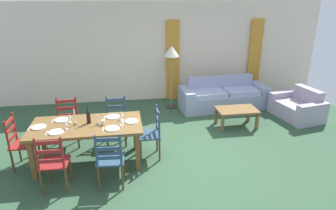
{
  "coord_description": "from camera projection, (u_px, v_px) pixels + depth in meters",
  "views": [
    {
      "loc": [
        -0.84,
        -4.83,
        2.88
      ],
      "look_at": [
        0.03,
        0.71,
        0.75
      ],
      "focal_mm": 31.66,
      "sensor_mm": 36.0,
      "label": 1
    }
  ],
  "objects": [
    {
      "name": "dinner_plate_far_left",
      "position": [
        62.0,
        120.0,
        5.27
      ],
      "size": [
        0.24,
        0.24,
        0.02
      ],
      "primitive_type": "cylinder",
      "color": "white",
      "rests_on": "dining_table"
    },
    {
      "name": "coffee_table",
      "position": [
        237.0,
        112.0,
        6.7
      ],
      "size": [
        0.9,
        0.56,
        0.42
      ],
      "color": "brown",
      "rests_on": "ground_plane"
    },
    {
      "name": "fork_near_left",
      "position": [
        47.0,
        133.0,
        4.79
      ],
      "size": [
        0.02,
        0.17,
        0.01
      ],
      "primitive_type": "cube",
      "rotation": [
        0.0,
        0.0,
        -0.01
      ],
      "color": "silver",
      "rests_on": "dining_table"
    },
    {
      "name": "dinner_plate_near_left",
      "position": [
        56.0,
        132.0,
        4.81
      ],
      "size": [
        0.24,
        0.24,
        0.02
      ],
      "primitive_type": "cylinder",
      "color": "white",
      "rests_on": "dining_table"
    },
    {
      "name": "dining_chair_far_left",
      "position": [
        68.0,
        122.0,
        5.86
      ],
      "size": [
        0.45,
        0.43,
        0.96
      ],
      "color": "maroon",
      "rests_on": "ground_plane"
    },
    {
      "name": "fork_head_west",
      "position": [
        29.0,
        128.0,
        4.97
      ],
      "size": [
        0.03,
        0.17,
        0.01
      ],
      "primitive_type": "cube",
      "rotation": [
        0.0,
        0.0,
        -0.07
      ],
      "color": "silver",
      "rests_on": "dining_table"
    },
    {
      "name": "armchair_upholstered",
      "position": [
        299.0,
        108.0,
        7.23
      ],
      "size": [
        1.0,
        1.29,
        0.72
      ],
      "color": "#A79BAF",
      "rests_on": "ground_plane"
    },
    {
      "name": "coffee_cup_primary",
      "position": [
        103.0,
        122.0,
        5.08
      ],
      "size": [
        0.07,
        0.07,
        0.09
      ],
      "primitive_type": "cylinder",
      "color": "beige",
      "rests_on": "dining_table"
    },
    {
      "name": "curtain_panel_left",
      "position": [
        173.0,
        61.0,
        8.21
      ],
      "size": [
        0.35,
        0.08,
        2.2
      ],
      "primitive_type": "cube",
      "color": "orange",
      "rests_on": "ground_plane"
    },
    {
      "name": "dinner_plate_head_west",
      "position": [
        39.0,
        127.0,
        4.99
      ],
      "size": [
        0.24,
        0.24,
        0.02
      ],
      "primitive_type": "cylinder",
      "color": "white",
      "rests_on": "dining_table"
    },
    {
      "name": "fork_near_right",
      "position": [
        103.0,
        129.0,
        4.92
      ],
      "size": [
        0.02,
        0.17,
        0.01
      ],
      "primitive_type": "cube",
      "rotation": [
        0.0,
        0.0,
        -0.01
      ],
      "color": "silver",
      "rests_on": "dining_table"
    },
    {
      "name": "candle_short",
      "position": [
        98.0,
        122.0,
        5.08
      ],
      "size": [
        0.05,
        0.05,
        0.19
      ],
      "color": "#998C66",
      "rests_on": "dining_table"
    },
    {
      "name": "dinner_plate_far_right",
      "position": [
        113.0,
        117.0,
        5.4
      ],
      "size": [
        0.24,
        0.24,
        0.02
      ],
      "primitive_type": "cylinder",
      "color": "white",
      "rests_on": "dining_table"
    },
    {
      "name": "ground_plane",
      "position": [
        172.0,
        156.0,
        5.61
      ],
      "size": [
        9.6,
        9.6,
        0.02
      ],
      "primitive_type": "cube",
      "color": "#304F36"
    },
    {
      "name": "dining_chair_near_right",
      "position": [
        110.0,
        159.0,
        4.55
      ],
      "size": [
        0.45,
        0.43,
        0.96
      ],
      "color": "navy",
      "rests_on": "ground_plane"
    },
    {
      "name": "wine_glass_near_left",
      "position": [
        66.0,
        123.0,
        4.9
      ],
      "size": [
        0.06,
        0.06,
        0.16
      ],
      "color": "white",
      "rests_on": "dining_table"
    },
    {
      "name": "fork_head_east",
      "position": [
        123.0,
        122.0,
        5.2
      ],
      "size": [
        0.03,
        0.17,
        0.01
      ],
      "primitive_type": "cube",
      "rotation": [
        0.0,
        0.0,
        0.07
      ],
      "color": "silver",
      "rests_on": "dining_table"
    },
    {
      "name": "dining_chair_head_west",
      "position": [
        20.0,
        142.0,
        5.07
      ],
      "size": [
        0.41,
        0.43,
        0.96
      ],
      "color": "maroon",
      "rests_on": "ground_plane"
    },
    {
      "name": "dining_table",
      "position": [
        87.0,
        129.0,
        5.14
      ],
      "size": [
        1.9,
        0.96,
        0.75
      ],
      "color": "brown",
      "rests_on": "ground_plane"
    },
    {
      "name": "couch",
      "position": [
        222.0,
        97.0,
        7.86
      ],
      "size": [
        2.33,
        0.96,
        0.8
      ],
      "color": "#959BBD",
      "rests_on": "ground_plane"
    },
    {
      "name": "fork_far_right",
      "position": [
        105.0,
        118.0,
        5.38
      ],
      "size": [
        0.03,
        0.17,
        0.01
      ],
      "primitive_type": "cube",
      "rotation": [
        0.0,
        0.0,
        -0.1
      ],
      "color": "silver",
      "rests_on": "dining_table"
    },
    {
      "name": "standing_lamp",
      "position": [
        172.0,
        55.0,
        7.44
      ],
      "size": [
        0.4,
        0.4,
        1.64
      ],
      "color": "#332D28",
      "rests_on": "ground_plane"
    },
    {
      "name": "candle_tall",
      "position": [
        75.0,
        120.0,
        5.07
      ],
      "size": [
        0.05,
        0.05,
        0.29
      ],
      "color": "#998C66",
      "rests_on": "dining_table"
    },
    {
      "name": "dinner_plate_near_right",
      "position": [
        112.0,
        128.0,
        4.94
      ],
      "size": [
        0.24,
        0.24,
        0.02
      ],
      "primitive_type": "cylinder",
      "color": "white",
      "rests_on": "dining_table"
    },
    {
      "name": "wine_bottle",
      "position": [
        88.0,
        117.0,
        5.12
      ],
      "size": [
        0.07,
        0.07,
        0.32
      ],
      "color": "black",
      "rests_on": "dining_table"
    },
    {
      "name": "dining_chair_near_left",
      "position": [
        53.0,
        163.0,
        4.47
      ],
      "size": [
        0.43,
        0.41,
        0.96
      ],
      "color": "maroon",
      "rests_on": "ground_plane"
    },
    {
      "name": "dining_chair_head_east",
      "position": [
        152.0,
        133.0,
        5.41
      ],
      "size": [
        0.4,
        0.42,
        0.96
      ],
      "color": "#2E4660",
      "rests_on": "ground_plane"
    },
    {
      "name": "wall_far",
      "position": [
        152.0,
        52.0,
        8.17
      ],
      "size": [
        9.6,
        0.16,
        2.7
      ],
      "primitive_type": "cube",
      "color": "beige",
      "rests_on": "ground_plane"
    },
    {
      "name": "wine_glass_near_right",
      "position": [
        121.0,
        120.0,
        5.03
      ],
      "size": [
        0.06,
        0.06,
        0.16
      ],
      "color": "white",
      "rests_on": "dining_table"
    },
    {
      "name": "dinner_plate_head_east",
      "position": [
        132.0,
        121.0,
        5.22
      ],
      "size": [
        0.24,
        0.24,
        0.02
      ],
      "primitive_type": "cylinder",
      "color": "white",
      "rests_on": "dining_table"
    },
    {
      "name": "wine_glass_far_right",
      "position": [
        121.0,
        114.0,
        5.27
      ],
      "size": [
        0.06,
        0.06,
        0.16
      ],
      "color": "white",
      "rests_on": "dining_table"
    },
    {
      "name": "curtain_panel_right",
      "position": [
        254.0,
        58.0,
        8.56
      ],
      "size": [
        0.35,
        0.08,
        2.2
      ],
      "primitive_type": "cube",
      "color": "orange",
      "rests_on": "ground_plane"
    },
    {
      "name": "fork_far_left",
      "position": [
        53.0,
        121.0,
        5.25
      ],
      "size": [
        0.03,
        0.17,
        0.01
      ],
      "primitive_type": "cube",
      "rotation": [
        0.0,
        0.0,
        -0.08
      ],
      "color": "silver",
      "rests_on": "dining_table"
    },
    {
      "name": "dining_chair_far_right",
      "position": [
        116.0,
        120.0,
        5.94
      ],
      "size": [
        0.44,
        0.42,
        0.96
      ],
      "color": "#2E465D",
      "rests_on": "ground_plane"
    },
    {
      "name": "wine_glass_far_left",
      "position": [
        69.0,
        117.0,
        5.15
      ],
      "size": [
        0.06,
        0.06,
        0.16
      ],
      "color": "white",
      "rests_on": "dining_table"
    }
  ]
}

